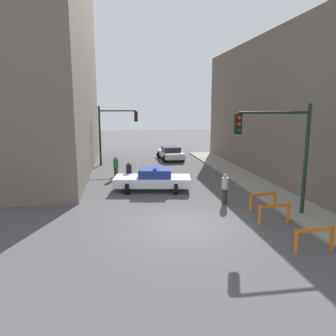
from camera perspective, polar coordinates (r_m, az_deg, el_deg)
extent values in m
plane|color=#4C4C4F|center=(14.71, 2.92, -10.01)|extent=(120.00, 120.00, 0.00)
cube|color=gray|center=(16.99, 24.08, -7.86)|extent=(2.40, 44.00, 0.12)
cylinder|color=black|center=(16.70, 22.86, 1.32)|extent=(0.18, 0.18, 5.20)
cylinder|color=black|center=(15.69, 18.08, 9.17)|extent=(3.40, 0.12, 0.12)
cube|color=black|center=(15.02, 12.11, 7.50)|extent=(0.30, 0.22, 0.90)
sphere|color=red|center=(14.87, 12.35, 8.50)|extent=(0.18, 0.18, 0.18)
sphere|color=#4C3D0C|center=(14.89, 12.31, 7.46)|extent=(0.18, 0.18, 0.18)
sphere|color=#0C4219|center=(14.90, 12.26, 6.43)|extent=(0.18, 0.18, 0.18)
cylinder|color=black|center=(29.54, -11.78, 5.45)|extent=(0.18, 0.18, 5.20)
cylinder|color=black|center=(29.38, -8.78, 9.82)|extent=(3.20, 0.12, 0.12)
cube|color=black|center=(29.44, -5.60, 8.92)|extent=(0.30, 0.22, 0.90)
sphere|color=red|center=(29.29, -5.59, 9.44)|extent=(0.18, 0.18, 0.18)
sphere|color=#4C3D0C|center=(29.29, -5.58, 8.91)|extent=(0.18, 0.18, 0.18)
sphere|color=#0C4219|center=(29.30, -5.57, 8.39)|extent=(0.18, 0.18, 0.18)
cube|color=white|center=(20.45, -2.75, -2.28)|extent=(4.94, 2.58, 0.55)
cube|color=navy|center=(20.33, -2.23, -0.81)|extent=(2.21, 1.92, 0.52)
cylinder|color=black|center=(19.83, -7.10, -3.59)|extent=(0.32, 0.69, 0.66)
cylinder|color=black|center=(21.47, -6.50, -2.46)|extent=(0.32, 0.69, 0.66)
cylinder|color=black|center=(19.65, 1.37, -3.63)|extent=(0.32, 0.69, 0.66)
cylinder|color=black|center=(21.31, 1.31, -2.50)|extent=(0.32, 0.69, 0.66)
cube|color=#2633BF|center=(20.26, -2.24, 0.07)|extent=(0.42, 1.40, 0.12)
cube|color=silver|center=(32.20, 0.43, 2.46)|extent=(2.12, 4.42, 0.52)
cube|color=#232833|center=(31.97, 0.50, 3.30)|extent=(1.72, 1.92, 0.48)
cylinder|color=black|center=(33.35, -1.48, 2.29)|extent=(0.63, 0.27, 0.62)
cylinder|color=black|center=(33.72, 1.28, 2.38)|extent=(0.63, 0.27, 0.62)
cylinder|color=black|center=(30.77, -0.49, 1.58)|extent=(0.63, 0.27, 0.62)
cylinder|color=black|center=(31.17, 2.48, 1.69)|extent=(0.63, 0.27, 0.62)
cylinder|color=#382D23|center=(21.79, -6.79, -2.06)|extent=(0.33, 0.33, 0.82)
cylinder|color=black|center=(21.65, -6.83, -0.20)|extent=(0.43, 0.43, 0.62)
sphere|color=tan|center=(21.57, -6.86, 0.90)|extent=(0.26, 0.26, 0.22)
cylinder|color=#382D23|center=(24.13, -9.03, -0.86)|extent=(0.39, 0.39, 0.82)
cylinder|color=#236633|center=(24.00, -9.08, 0.82)|extent=(0.50, 0.50, 0.62)
sphere|color=tan|center=(23.93, -9.11, 1.81)|extent=(0.31, 0.31, 0.22)
cylinder|color=#382D23|center=(18.00, 9.83, -4.88)|extent=(0.38, 0.38, 0.82)
cylinder|color=#B2B2B7|center=(17.82, 9.91, -2.65)|extent=(0.49, 0.49, 0.62)
sphere|color=tan|center=(17.73, 9.95, -1.33)|extent=(0.30, 0.30, 0.22)
cube|color=orange|center=(13.08, 24.24, -9.80)|extent=(1.60, 0.11, 0.14)
cube|color=orange|center=(12.83, 21.41, -11.81)|extent=(0.06, 0.16, 0.90)
cube|color=orange|center=(13.62, 26.65, -10.90)|extent=(0.06, 0.16, 0.90)
cube|color=orange|center=(15.45, 18.10, -6.27)|extent=(1.60, 0.18, 0.14)
cube|color=orange|center=(15.21, 15.68, -7.90)|extent=(0.06, 0.16, 0.90)
cube|color=orange|center=(15.94, 20.25, -7.31)|extent=(0.06, 0.16, 0.90)
cube|color=orange|center=(17.24, 16.27, -4.41)|extent=(1.58, 0.36, 0.14)
cube|color=orange|center=(16.94, 14.21, -5.91)|extent=(0.08, 0.17, 0.90)
cube|color=orange|center=(17.76, 18.09, -5.35)|extent=(0.08, 0.17, 0.90)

